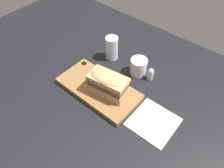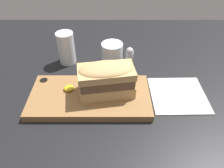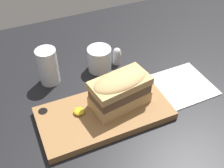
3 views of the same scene
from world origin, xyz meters
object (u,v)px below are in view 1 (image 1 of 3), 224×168
at_px(water_glass, 112,49).
at_px(sandwich, 108,83).
at_px(serving_board, 98,88).
at_px(salt_shaker, 151,74).
at_px(napkin, 153,122).
at_px(wine_glass, 138,67).

bearing_deg(water_glass, sandwich, -52.93).
height_order(serving_board, salt_shaker, salt_shaker).
height_order(serving_board, water_glass, water_glass).
xyz_separation_m(napkin, salt_shaker, (-0.15, 0.20, 0.03)).
bearing_deg(sandwich, serving_board, -171.70).
xyz_separation_m(sandwich, water_glass, (-0.16, 0.21, -0.03)).
height_order(wine_glass, salt_shaker, wine_glass).
relative_size(napkin, salt_shaker, 2.82).
distance_m(serving_board, napkin, 0.30).
distance_m(sandwich, water_glass, 0.27).
height_order(water_glass, wine_glass, water_glass).
distance_m(serving_board, salt_shaker, 0.26).
height_order(water_glass, napkin, water_glass).
xyz_separation_m(wine_glass, salt_shaker, (0.07, 0.00, -0.01)).
relative_size(serving_board, water_glass, 3.05).
bearing_deg(napkin, wine_glass, 138.48).
bearing_deg(salt_shaker, water_glass, 179.86).
relative_size(serving_board, salt_shaker, 5.94).
bearing_deg(salt_shaker, wine_glass, -176.27).
xyz_separation_m(sandwich, napkin, (0.24, 0.01, -0.08)).
bearing_deg(serving_board, napkin, 3.66).
xyz_separation_m(water_glass, salt_shaker, (0.25, -0.00, -0.02)).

